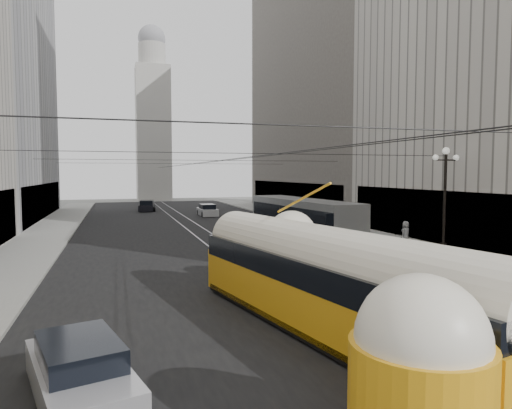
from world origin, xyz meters
TOP-DOWN VIEW (x-y plane):
  - road at (0.00, 32.50)m, footprint 20.00×85.00m
  - sidewalk_left at (-12.00, 36.00)m, footprint 4.00×72.00m
  - sidewalk_right at (12.00, 36.00)m, footprint 4.00×72.00m
  - rail_left at (-0.75, 32.50)m, footprint 0.12×85.00m
  - rail_right at (0.75, 32.50)m, footprint 0.12×85.00m
  - building_right_far at (20.00, 48.00)m, footprint 12.60×32.60m
  - distant_tower at (0.00, 80.00)m, footprint 6.00×6.00m
  - lamppost_right_mid at (12.60, 18.00)m, footprint 1.86×0.44m
  - catenary at (0.12, 31.49)m, footprint 25.00×72.00m
  - streetcar at (-0.50, 7.35)m, footprint 5.03×15.03m
  - city_bus at (5.97, 24.59)m, footprint 3.76×12.43m
  - sedan_silver at (-7.50, 5.16)m, footprint 2.80×4.59m
  - sedan_white_far at (3.37, 46.51)m, footprint 1.81×4.32m
  - sedan_dark_far at (-2.87, 55.35)m, footprint 2.41×4.68m
  - pedestrian_sidewalk_right at (11.65, 20.51)m, footprint 0.93×0.77m

SIDE VIEW (x-z plane):
  - road at x=0.00m, z-range -0.01..0.01m
  - rail_left at x=-0.75m, z-range -0.02..0.02m
  - rail_right at x=0.75m, z-range -0.02..0.02m
  - sidewalk_left at x=-12.00m, z-range 0.00..0.15m
  - sidewalk_right at x=12.00m, z-range 0.00..0.15m
  - sedan_silver at x=-7.50m, z-range -0.06..1.29m
  - sedan_white_far at x=3.37m, z-range -0.06..1.30m
  - sedan_dark_far at x=-2.87m, z-range -0.07..1.35m
  - pedestrian_sidewalk_right at x=11.65m, z-range 0.15..1.78m
  - streetcar at x=-0.50m, z-range -0.04..3.30m
  - city_bus at x=5.97m, z-range 0.15..3.25m
  - lamppost_right_mid at x=12.60m, z-range 0.56..6.93m
  - catenary at x=0.12m, z-range 5.77..6.00m
  - distant_tower at x=0.00m, z-range -0.71..30.65m
  - building_right_far at x=20.00m, z-range 0.01..32.61m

